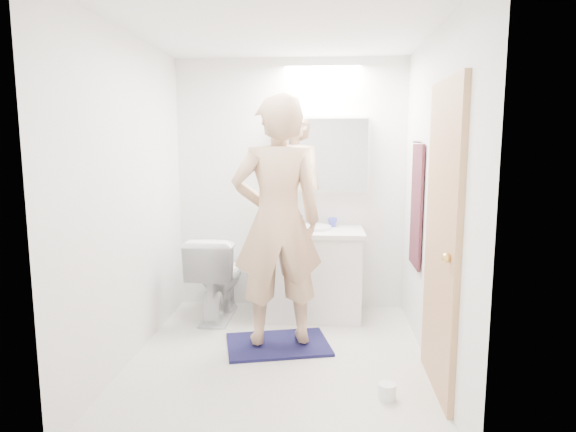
# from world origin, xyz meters

# --- Properties ---
(floor) EXTENTS (2.50, 2.50, 0.00)m
(floor) POSITION_xyz_m (0.00, 0.00, 0.00)
(floor) COLOR silver
(floor) RESTS_ON ground
(ceiling) EXTENTS (2.50, 2.50, 0.00)m
(ceiling) POSITION_xyz_m (0.00, 0.00, 2.40)
(ceiling) COLOR white
(ceiling) RESTS_ON floor
(wall_back) EXTENTS (2.50, 0.00, 2.50)m
(wall_back) POSITION_xyz_m (0.00, 1.25, 1.20)
(wall_back) COLOR white
(wall_back) RESTS_ON floor
(wall_front) EXTENTS (2.50, 0.00, 2.50)m
(wall_front) POSITION_xyz_m (0.00, -1.25, 1.20)
(wall_front) COLOR white
(wall_front) RESTS_ON floor
(wall_left) EXTENTS (0.00, 2.50, 2.50)m
(wall_left) POSITION_xyz_m (-1.10, 0.00, 1.20)
(wall_left) COLOR white
(wall_left) RESTS_ON floor
(wall_right) EXTENTS (0.00, 2.50, 2.50)m
(wall_right) POSITION_xyz_m (1.10, 0.00, 1.20)
(wall_right) COLOR white
(wall_right) RESTS_ON floor
(vanity_cabinet) EXTENTS (0.90, 0.55, 0.78)m
(vanity_cabinet) POSITION_xyz_m (0.21, 0.96, 0.39)
(vanity_cabinet) COLOR white
(vanity_cabinet) RESTS_ON floor
(countertop) EXTENTS (0.95, 0.58, 0.04)m
(countertop) POSITION_xyz_m (0.21, 0.96, 0.80)
(countertop) COLOR silver
(countertop) RESTS_ON vanity_cabinet
(sink_basin) EXTENTS (0.36, 0.36, 0.03)m
(sink_basin) POSITION_xyz_m (0.21, 0.99, 0.84)
(sink_basin) COLOR silver
(sink_basin) RESTS_ON countertop
(faucet) EXTENTS (0.02, 0.02, 0.16)m
(faucet) POSITION_xyz_m (0.21, 1.19, 0.90)
(faucet) COLOR silver
(faucet) RESTS_ON countertop
(medicine_cabinet) EXTENTS (0.88, 0.14, 0.70)m
(medicine_cabinet) POSITION_xyz_m (0.30, 1.18, 1.50)
(medicine_cabinet) COLOR white
(medicine_cabinet) RESTS_ON wall_back
(mirror_panel) EXTENTS (0.84, 0.01, 0.66)m
(mirror_panel) POSITION_xyz_m (0.30, 1.10, 1.50)
(mirror_panel) COLOR silver
(mirror_panel) RESTS_ON medicine_cabinet
(toilet) EXTENTS (0.45, 0.77, 0.78)m
(toilet) POSITION_xyz_m (-0.65, 0.85, 0.39)
(toilet) COLOR white
(toilet) RESTS_ON floor
(bath_rug) EXTENTS (0.91, 0.72, 0.02)m
(bath_rug) POSITION_xyz_m (-0.03, 0.23, 0.01)
(bath_rug) COLOR #17133C
(bath_rug) RESTS_ON floor
(person) EXTENTS (0.79, 0.61, 1.92)m
(person) POSITION_xyz_m (-0.03, 0.23, 1.01)
(person) COLOR tan
(person) RESTS_ON bath_rug
(door) EXTENTS (0.04, 0.80, 2.00)m
(door) POSITION_xyz_m (1.08, -0.35, 1.00)
(door) COLOR tan
(door) RESTS_ON wall_right
(door_knob) EXTENTS (0.06, 0.06, 0.06)m
(door_knob) POSITION_xyz_m (1.04, -0.65, 0.95)
(door_knob) COLOR gold
(door_knob) RESTS_ON door
(towel) EXTENTS (0.02, 0.42, 1.00)m
(towel) POSITION_xyz_m (1.08, 0.55, 1.10)
(towel) COLOR #101632
(towel) RESTS_ON wall_right
(towel_hook) EXTENTS (0.07, 0.02, 0.02)m
(towel_hook) POSITION_xyz_m (1.07, 0.55, 1.62)
(towel_hook) COLOR silver
(towel_hook) RESTS_ON wall_right
(soap_bottle_a) EXTENTS (0.13, 0.13, 0.24)m
(soap_bottle_a) POSITION_xyz_m (-0.11, 1.11, 0.94)
(soap_bottle_a) COLOR beige
(soap_bottle_a) RESTS_ON countertop
(soap_bottle_b) EXTENTS (0.10, 0.10, 0.16)m
(soap_bottle_b) POSITION_xyz_m (0.07, 1.15, 0.90)
(soap_bottle_b) COLOR #5889BE
(soap_bottle_b) RESTS_ON countertop
(toothbrush_cup) EXTENTS (0.09, 0.09, 0.08)m
(toothbrush_cup) POSITION_xyz_m (0.41, 1.12, 0.86)
(toothbrush_cup) COLOR #454BCF
(toothbrush_cup) RESTS_ON countertop
(toilet_paper_roll) EXTENTS (0.11, 0.11, 0.10)m
(toilet_paper_roll) POSITION_xyz_m (0.74, -0.54, 0.05)
(toilet_paper_roll) COLOR white
(toilet_paper_roll) RESTS_ON floor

